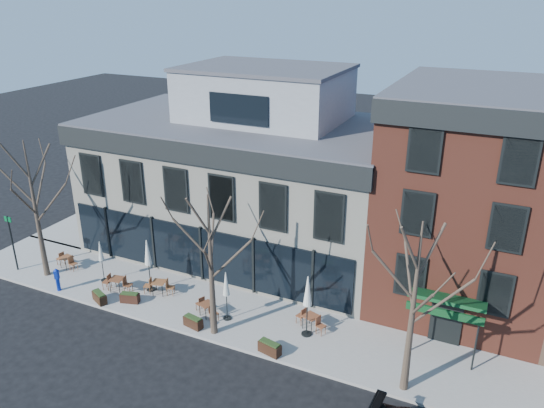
% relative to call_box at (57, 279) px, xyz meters
% --- Properties ---
extents(ground, '(120.00, 120.00, 0.00)m').
position_rel_call_box_xyz_m(ground, '(6.57, 4.20, -0.86)').
color(ground, black).
rests_on(ground, ground).
extents(sidewalk_front, '(33.50, 4.70, 0.15)m').
position_rel_call_box_xyz_m(sidewalk_front, '(9.82, 2.05, -0.79)').
color(sidewalk_front, gray).
rests_on(sidewalk_front, ground).
extents(sidewalk_side, '(4.50, 12.00, 0.15)m').
position_rel_call_box_xyz_m(sidewalk_side, '(-4.68, 10.20, -0.79)').
color(sidewalk_side, gray).
rests_on(sidewalk_side, ground).
extents(corner_building, '(18.39, 10.39, 11.10)m').
position_rel_call_box_xyz_m(corner_building, '(6.65, 9.27, 3.86)').
color(corner_building, beige).
rests_on(corner_building, ground).
extents(red_brick_building, '(8.20, 11.78, 11.18)m').
position_rel_call_box_xyz_m(red_brick_building, '(19.57, 9.18, 4.78)').
color(red_brick_building, brown).
rests_on(red_brick_building, ground).
extents(tree_corner, '(3.93, 3.98, 7.92)m').
position_rel_call_box_xyz_m(tree_corner, '(-1.91, 1.00, 3.39)').
color(tree_corner, '#382B21').
rests_on(tree_corner, sidewalk_front).
extents(tree_mid, '(3.50, 3.55, 7.04)m').
position_rel_call_box_xyz_m(tree_mid, '(9.58, 0.30, 2.93)').
color(tree_mid, '#382B21').
rests_on(tree_mid, sidewalk_front).
extents(tree_right, '(3.72, 3.77, 7.48)m').
position_rel_call_box_xyz_m(tree_right, '(18.59, 0.30, 3.16)').
color(tree_right, '#382B21').
rests_on(tree_right, sidewalk_front).
extents(sign_pole, '(0.50, 0.10, 3.40)m').
position_rel_call_box_xyz_m(sign_pole, '(-3.93, 0.70, 1.21)').
color(sign_pole, black).
rests_on(sign_pole, sidewalk_front).
extents(call_box, '(0.27, 0.27, 1.34)m').
position_rel_call_box_xyz_m(call_box, '(0.00, 0.00, 0.00)').
color(call_box, '#0B2497').
rests_on(call_box, sidewalk_front).
extents(cafe_set_0, '(1.63, 0.73, 0.84)m').
position_rel_call_box_xyz_m(cafe_set_0, '(-1.50, 2.13, -0.28)').
color(cafe_set_0, brown).
rests_on(cafe_set_0, sidewalk_front).
extents(cafe_set_1, '(1.77, 0.80, 0.91)m').
position_rel_call_box_xyz_m(cafe_set_1, '(2.92, 1.33, -0.24)').
color(cafe_set_1, brown).
rests_on(cafe_set_1, sidewalk_front).
extents(cafe_set_2, '(1.74, 0.91, 0.89)m').
position_rel_call_box_xyz_m(cafe_set_2, '(5.15, 2.03, -0.25)').
color(cafe_set_2, brown).
rests_on(cafe_set_2, sidewalk_front).
extents(cafe_set_3, '(1.62, 1.00, 0.84)m').
position_rel_call_box_xyz_m(cafe_set_3, '(8.54, 1.35, -0.28)').
color(cafe_set_3, brown).
rests_on(cafe_set_3, sidewalk_front).
extents(cafe_set_5, '(1.72, 0.92, 0.88)m').
position_rel_call_box_xyz_m(cafe_set_5, '(13.62, 2.52, -0.26)').
color(cafe_set_5, brown).
rests_on(cafe_set_5, sidewalk_front).
extents(umbrella_0, '(0.39, 0.39, 2.42)m').
position_rel_call_box_xyz_m(umbrella_0, '(1.50, 1.86, 1.00)').
color(umbrella_0, black).
rests_on(umbrella_0, sidewalk_front).
extents(umbrella_1, '(0.48, 0.48, 2.99)m').
position_rel_call_box_xyz_m(umbrella_1, '(4.49, 2.16, 1.40)').
color(umbrella_1, black).
rests_on(umbrella_1, sidewalk_front).
extents(umbrella_3, '(0.42, 0.42, 2.62)m').
position_rel_call_box_xyz_m(umbrella_3, '(9.59, 1.53, 1.14)').
color(umbrella_3, black).
rests_on(umbrella_3, sidewalk_front).
extents(umbrella_4, '(0.50, 0.50, 3.13)m').
position_rel_call_box_xyz_m(umbrella_4, '(13.63, 1.98, 1.50)').
color(umbrella_4, black).
rests_on(umbrella_4, sidewalk_front).
extents(planter_0, '(1.08, 0.78, 0.56)m').
position_rel_call_box_xyz_m(planter_0, '(2.80, 0.06, -0.43)').
color(planter_0, black).
rests_on(planter_0, sidewalk_front).
extents(planter_1, '(1.05, 0.65, 0.55)m').
position_rel_call_box_xyz_m(planter_1, '(4.25, 0.70, -0.44)').
color(planter_1, '#321910').
rests_on(planter_1, sidewalk_front).
extents(planter_2, '(1.05, 0.59, 0.56)m').
position_rel_call_box_xyz_m(planter_2, '(8.43, 0.25, -0.43)').
color(planter_2, black).
rests_on(planter_2, sidewalk_front).
extents(planter_3, '(1.13, 0.64, 0.59)m').
position_rel_call_box_xyz_m(planter_3, '(12.64, -0.00, -0.42)').
color(planter_3, black).
rests_on(planter_3, sidewalk_front).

